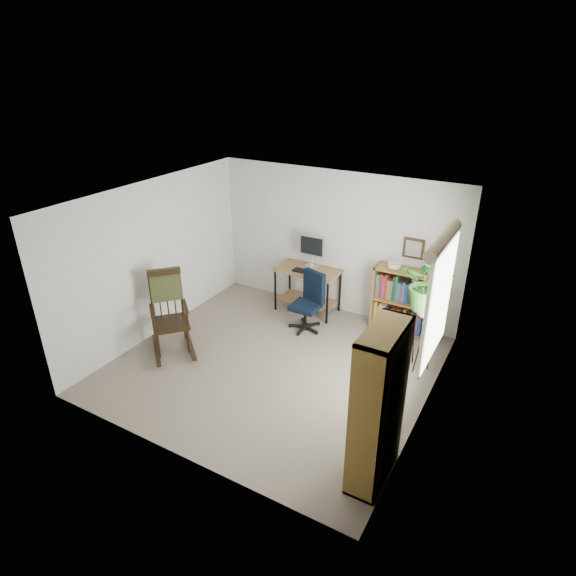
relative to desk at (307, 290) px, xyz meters
The scene contains 18 objects.
floor 1.78m from the desk, 78.17° to the right, with size 4.20×4.00×0.00m, color gray.
ceiling 2.66m from the desk, 78.17° to the right, with size 4.20×4.00×0.00m, color silver.
wall_back 0.94m from the desk, 40.10° to the left, with size 4.20×0.00×2.40m, color silver.
wall_front 3.81m from the desk, 84.50° to the right, with size 4.20×0.00×2.40m, color silver.
wall_left 2.57m from the desk, 135.73° to the right, with size 0.00×4.00×2.40m, color silver.
wall_right 3.10m from the desk, 34.69° to the right, with size 0.00×4.00×2.40m, color silver.
window 2.97m from the desk, 30.09° to the right, with size 0.12×1.20×1.50m, color white, non-canonical shape.
desk is the anchor object (origin of this frame).
monitor 0.68m from the desk, 90.00° to the left, with size 0.46×0.16×0.56m, color #B9B8BD, non-canonical shape.
keyboard 0.41m from the desk, 90.00° to the right, with size 0.40×0.15×0.03m, color black.
office_chair 0.65m from the desk, 65.44° to the right, with size 0.53×0.53×0.97m, color black, non-canonical shape.
rocking_chair 2.42m from the desk, 118.91° to the right, with size 0.64×1.07×1.25m, color black, non-canonical shape.
low_bookshelf 1.65m from the desk, ahead, with size 1.00×0.33×1.06m, color olive, non-canonical shape.
tall_bookshelf 3.72m from the desk, 51.88° to the right, with size 0.33×0.77×1.76m, color olive, non-canonical shape.
plant_stand 2.29m from the desk, 19.45° to the right, with size 0.28×0.28×1.01m, color black, non-canonical shape.
spider_plant 2.62m from the desk, 19.45° to the right, with size 1.69×1.88×1.46m, color #285D20.
potted_plant_small 2.06m from the desk, ahead, with size 0.13×0.24×0.11m, color #285D20.
framed_picture 1.93m from the desk, ahead, with size 0.32×0.04×0.32m, color black, non-canonical shape.
Camera 1 is at (3.00, -4.87, 3.96)m, focal length 30.00 mm.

